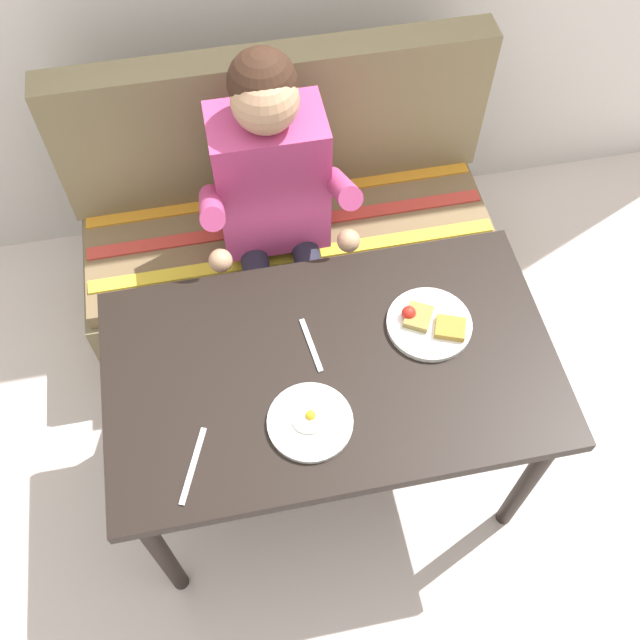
# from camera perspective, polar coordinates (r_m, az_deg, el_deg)

# --- Properties ---
(ground_plane) EXTENTS (8.00, 8.00, 0.00)m
(ground_plane) POSITION_cam_1_polar(r_m,az_deg,el_deg) (2.59, 0.66, -11.40)
(ground_plane) COLOR beige
(table) EXTENTS (1.20, 0.70, 0.73)m
(table) POSITION_cam_1_polar(r_m,az_deg,el_deg) (2.00, 0.84, -4.68)
(table) COLOR black
(table) RESTS_ON ground
(couch) EXTENTS (1.44, 0.56, 1.00)m
(couch) POSITION_cam_1_polar(r_m,az_deg,el_deg) (2.68, -2.57, 6.40)
(couch) COLOR #746848
(couch) RESTS_ON ground
(person) EXTENTS (0.45, 0.61, 1.21)m
(person) POSITION_cam_1_polar(r_m,az_deg,el_deg) (2.25, -3.59, 9.36)
(person) COLOR #B63B71
(person) RESTS_ON ground
(plate_breakfast) EXTENTS (0.23, 0.23, 0.05)m
(plate_breakfast) POSITION_cam_1_polar(r_m,az_deg,el_deg) (2.00, 8.62, -0.26)
(plate_breakfast) COLOR white
(plate_breakfast) RESTS_ON table
(plate_eggs) EXTENTS (0.22, 0.22, 0.04)m
(plate_eggs) POSITION_cam_1_polar(r_m,az_deg,el_deg) (1.84, -0.78, -7.98)
(plate_eggs) COLOR white
(plate_eggs) RESTS_ON table
(fork) EXTENTS (0.03, 0.17, 0.00)m
(fork) POSITION_cam_1_polar(r_m,az_deg,el_deg) (1.95, -0.71, -1.97)
(fork) COLOR silver
(fork) RESTS_ON table
(knife) EXTENTS (0.09, 0.19, 0.00)m
(knife) POSITION_cam_1_polar(r_m,az_deg,el_deg) (1.83, -9.93, -11.17)
(knife) COLOR silver
(knife) RESTS_ON table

